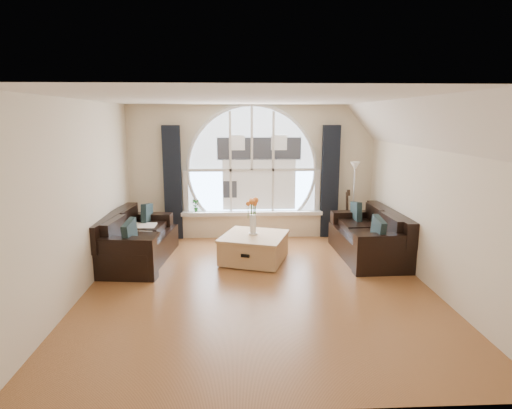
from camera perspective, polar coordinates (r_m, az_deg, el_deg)
name	(u,v)px	position (r m, az deg, el deg)	size (l,w,h in m)	color
ground	(259,286)	(6.44, 0.38, -10.84)	(5.00, 5.50, 0.01)	brown
ceiling	(259,99)	(5.95, 0.42, 13.95)	(5.00, 5.50, 0.01)	silver
wall_back	(252,172)	(8.76, -0.57, 4.36)	(5.00, 0.01, 2.70)	beige
wall_front	(278,261)	(3.39, 2.92, -7.50)	(5.00, 0.01, 2.70)	beige
wall_left	(80,198)	(6.42, -22.48, 0.79)	(0.01, 5.50, 2.70)	beige
wall_right	(431,195)	(6.67, 22.40, 1.17)	(0.01, 5.50, 2.70)	beige
attic_slope	(416,125)	(6.45, 20.64, 9.93)	(0.92, 5.50, 0.72)	silver
arched_window	(252,159)	(8.70, -0.57, 6.14)	(2.60, 0.06, 2.15)	silver
window_sill	(252,213)	(8.81, -0.53, -1.14)	(2.90, 0.22, 0.08)	white
window_frame	(252,159)	(8.67, -0.56, 6.12)	(2.76, 0.08, 2.15)	white
neighbor_house	(259,165)	(8.71, 0.43, 5.31)	(1.70, 0.02, 1.50)	silver
curtain_left	(173,183)	(8.76, -11.07, 2.82)	(0.35, 0.12, 2.30)	black
curtain_right	(330,182)	(8.88, 9.85, 2.98)	(0.35, 0.12, 2.30)	black
sofa_left	(137,239)	(7.64, -15.61, -4.45)	(0.96, 1.92, 0.85)	black
sofa_right	(368,235)	(7.83, 14.77, -4.02)	(0.95, 1.90, 0.84)	black
coffee_chest	(254,247)	(7.40, -0.26, -5.70)	(1.04, 1.04, 0.51)	tan
throw_blanket	(139,230)	(7.80, -15.37, -3.33)	(0.55, 0.55, 0.10)	silver
vase_flowers	(253,212)	(7.29, -0.41, -1.06)	(0.24, 0.24, 0.70)	white
floor_lamp	(353,202)	(8.68, 12.88, 0.32)	(0.24, 0.24, 1.60)	#B2B2B2
guitar	(346,215)	(8.75, 11.94, -1.35)	(0.36, 0.24, 1.06)	brown
potted_plant	(196,205)	(8.81, -8.08, -0.06)	(0.15, 0.10, 0.28)	#1E6023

